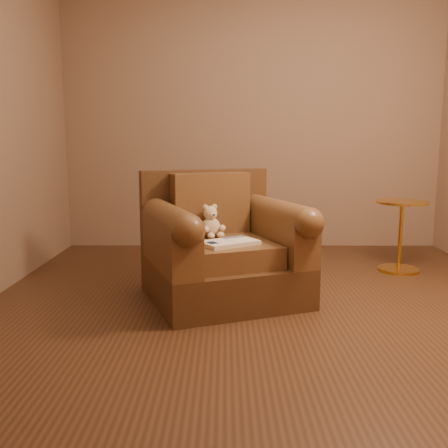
{
  "coord_description": "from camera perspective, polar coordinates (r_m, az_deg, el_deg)",
  "views": [
    {
      "loc": [
        -0.3,
        -3.4,
        1.13
      ],
      "look_at": [
        -0.3,
        0.06,
        0.56
      ],
      "focal_mm": 40.0,
      "sensor_mm": 36.0,
      "label": 1
    }
  ],
  "objects": [
    {
      "name": "floor",
      "position": [
        3.59,
        4.9,
        -9.01
      ],
      "size": [
        4.0,
        4.0,
        0.0
      ],
      "primitive_type": "plane",
      "color": "#4C2E1A",
      "rests_on": "ground"
    },
    {
      "name": "room",
      "position": [
        3.46,
        5.32,
        19.04
      ],
      "size": [
        4.02,
        4.02,
        2.71
      ],
      "color": "#8A6C55",
      "rests_on": "ground"
    },
    {
      "name": "teddy_bear",
      "position": [
        3.66,
        -1.44,
        -0.06
      ],
      "size": [
        0.18,
        0.21,
        0.25
      ],
      "rotation": [
        0.0,
        0.0,
        0.46
      ],
      "color": "beige",
      "rests_on": "armchair"
    },
    {
      "name": "guidebook",
      "position": [
        3.39,
        0.6,
        -2.15
      ],
      "size": [
        0.44,
        0.4,
        0.03
      ],
      "rotation": [
        0.0,
        0.0,
        0.58
      ],
      "color": "beige",
      "rests_on": "armchair"
    },
    {
      "name": "side_table",
      "position": [
        4.64,
        19.52,
        -1.05
      ],
      "size": [
        0.45,
        0.45,
        0.62
      ],
      "color": "gold",
      "rests_on": "floor"
    },
    {
      "name": "armchair",
      "position": [
        3.63,
        -0.25,
        -2.97
      ],
      "size": [
        1.29,
        1.26,
        0.92
      ],
      "rotation": [
        0.0,
        0.0,
        0.36
      ],
      "color": "#4A2F18",
      "rests_on": "floor"
    }
  ]
}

